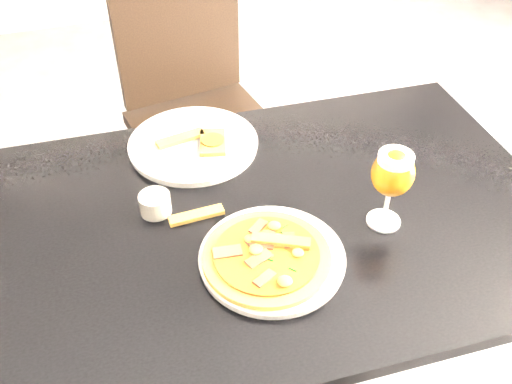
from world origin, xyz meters
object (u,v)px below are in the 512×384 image
object	(u,v)px
dining_table	(277,242)
chair_far	(198,109)
beer_glass	(393,174)
pizza	(267,256)

from	to	relation	value
dining_table	chair_far	world-z (taller)	chair_far
chair_far	beer_glass	size ratio (longest dim) A/B	5.38
chair_far	beer_glass	bearing A→B (deg)	-86.48
pizza	chair_far	bearing A→B (deg)	84.97
dining_table	beer_glass	bearing A→B (deg)	-22.68
chair_far	beer_glass	distance (m)	0.97
dining_table	chair_far	bearing A→B (deg)	92.38
dining_table	pizza	bearing A→B (deg)	-115.40
chair_far	pizza	xyz separation A→B (m)	(-0.08, -0.92, 0.24)
dining_table	pizza	distance (m)	0.19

